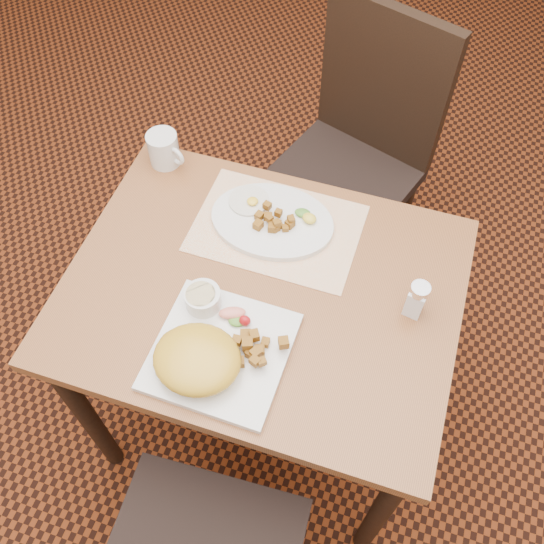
{
  "coord_description": "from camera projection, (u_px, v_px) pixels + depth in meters",
  "views": [
    {
      "loc": [
        0.25,
        -0.7,
        1.92
      ],
      "look_at": [
        0.02,
        0.0,
        0.82
      ],
      "focal_mm": 40.0,
      "sensor_mm": 36.0,
      "label": 1
    }
  ],
  "objects": [
    {
      "name": "ramekin",
      "position": [
        203.0,
        298.0,
        1.33
      ],
      "size": [
        0.08,
        0.08,
        0.04
      ],
      "color": "silver",
      "rests_on": "plate_square"
    },
    {
      "name": "table",
      "position": [
        262.0,
        311.0,
        1.48
      ],
      "size": [
        0.9,
        0.7,
        0.75
      ],
      "color": "brown",
      "rests_on": "ground"
    },
    {
      "name": "chair_far",
      "position": [
        357.0,
        147.0,
        1.93
      ],
      "size": [
        0.54,
        0.54,
        0.97
      ],
      "rotation": [
        0.0,
        0.0,
        2.81
      ],
      "color": "black",
      "rests_on": "ground"
    },
    {
      "name": "garnish_sq",
      "position": [
        236.0,
        316.0,
        1.32
      ],
      "size": [
        0.08,
        0.06,
        0.03
      ],
      "color": "#387223",
      "rests_on": "plate_square"
    },
    {
      "name": "home_fries_ov",
      "position": [
        274.0,
        221.0,
        1.46
      ],
      "size": [
        0.1,
        0.08,
        0.03
      ],
      "color": "#976018",
      "rests_on": "plate_oval"
    },
    {
      "name": "garnish_ov",
      "position": [
        307.0,
        216.0,
        1.47
      ],
      "size": [
        0.06,
        0.05,
        0.02
      ],
      "color": "#387223",
      "rests_on": "plate_oval"
    },
    {
      "name": "ground",
      "position": [
        265.0,
        408.0,
        2.01
      ],
      "size": [
        8.0,
        8.0,
        0.0
      ],
      "primitive_type": "plane",
      "color": "black",
      "rests_on": "ground"
    },
    {
      "name": "placemat",
      "position": [
        277.0,
        228.0,
        1.48
      ],
      "size": [
        0.4,
        0.29,
        0.0
      ],
      "primitive_type": "cube",
      "rotation": [
        0.0,
        0.0,
        -0.01
      ],
      "color": "white",
      "rests_on": "table"
    },
    {
      "name": "hollandaise_mound",
      "position": [
        196.0,
        359.0,
        1.23
      ],
      "size": [
        0.19,
        0.16,
        0.07
      ],
      "color": "gold",
      "rests_on": "plate_square"
    },
    {
      "name": "home_fries_sq",
      "position": [
        254.0,
        348.0,
        1.26
      ],
      "size": [
        0.12,
        0.09,
        0.04
      ],
      "color": "#976018",
      "rests_on": "plate_square"
    },
    {
      "name": "plate_square",
      "position": [
        221.0,
        351.0,
        1.29
      ],
      "size": [
        0.29,
        0.29,
        0.02
      ],
      "primitive_type": "cube",
      "rotation": [
        0.0,
        0.0,
        -0.02
      ],
      "color": "silver",
      "rests_on": "table"
    },
    {
      "name": "fried_egg",
      "position": [
        249.0,
        201.0,
        1.5
      ],
      "size": [
        0.1,
        0.1,
        0.02
      ],
      "color": "white",
      "rests_on": "plate_oval"
    },
    {
      "name": "salt_shaker",
      "position": [
        417.0,
        299.0,
        1.31
      ],
      "size": [
        0.05,
        0.05,
        0.1
      ],
      "color": "white",
      "rests_on": "table"
    },
    {
      "name": "coffee_mug",
      "position": [
        164.0,
        149.0,
        1.57
      ],
      "size": [
        0.11,
        0.08,
        0.09
      ],
      "color": "silver",
      "rests_on": "table"
    },
    {
      "name": "plate_oval",
      "position": [
        272.0,
        221.0,
        1.48
      ],
      "size": [
        0.31,
        0.23,
        0.02
      ],
      "primitive_type": null,
      "rotation": [
        0.0,
        0.0,
        0.01
      ],
      "color": "silver",
      "rests_on": "placemat"
    }
  ]
}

